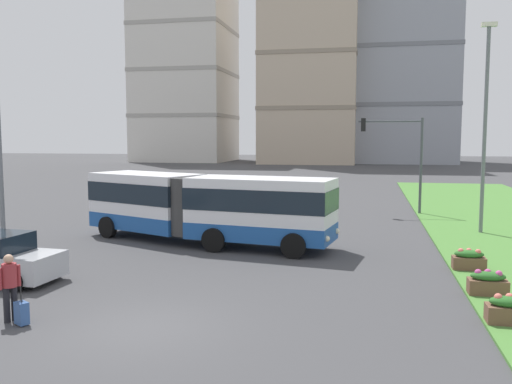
% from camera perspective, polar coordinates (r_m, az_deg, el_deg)
% --- Properties ---
extents(ground_plane, '(260.00, 260.00, 0.00)m').
position_cam_1_polar(ground_plane, '(14.04, -11.99, -13.82)').
color(ground_plane, '#424244').
extents(articulated_bus, '(11.96, 5.61, 3.00)m').
position_cam_1_polar(articulated_bus, '(24.03, -5.51, -1.49)').
color(articulated_bus, white).
rests_on(articulated_bus, ground).
extents(car_black_sedan, '(4.48, 2.18, 1.58)m').
position_cam_1_polar(car_black_sedan, '(35.15, -7.35, -0.69)').
color(car_black_sedan, black).
rests_on(car_black_sedan, ground).
extents(pedestrian_crossing, '(0.36, 0.52, 1.74)m').
position_cam_1_polar(pedestrian_crossing, '(15.28, -24.45, -8.68)').
color(pedestrian_crossing, black).
rests_on(pedestrian_crossing, ground).
extents(rolling_suitcase, '(0.43, 0.39, 0.97)m').
position_cam_1_polar(rolling_suitcase, '(15.05, -23.38, -11.58)').
color(rolling_suitcase, '#335693').
rests_on(rolling_suitcase, ground).
extents(flower_planter_0, '(1.10, 0.56, 0.74)m').
position_cam_1_polar(flower_planter_0, '(15.13, 25.09, -11.11)').
color(flower_planter_0, brown).
rests_on(flower_planter_0, grass_median).
extents(flower_planter_1, '(1.10, 0.56, 0.74)m').
position_cam_1_polar(flower_planter_1, '(17.52, 23.16, -8.75)').
color(flower_planter_1, brown).
rests_on(flower_planter_1, grass_median).
extents(flower_planter_2, '(1.10, 0.56, 0.74)m').
position_cam_1_polar(flower_planter_2, '(20.48, 21.45, -6.62)').
color(flower_planter_2, brown).
rests_on(flower_planter_2, grass_median).
extents(traffic_light_far_right, '(3.84, 0.28, 5.84)m').
position_cam_1_polar(traffic_light_far_right, '(34.14, 14.87, 4.49)').
color(traffic_light_far_right, '#474C51').
rests_on(traffic_light_far_right, ground).
extents(streetlight_median, '(0.70, 0.28, 10.04)m').
position_cam_1_polar(streetlight_median, '(28.26, 22.92, 6.92)').
color(streetlight_median, slate).
rests_on(streetlight_median, ground).
extents(apartment_tower_west, '(17.45, 17.43, 41.81)m').
position_cam_1_polar(apartment_tower_west, '(109.96, -7.42, 14.22)').
color(apartment_tower_west, silver).
rests_on(apartment_tower_west, ground).
extents(apartment_tower_westcentre, '(16.88, 15.73, 46.43)m').
position_cam_1_polar(apartment_tower_westcentre, '(101.44, 5.72, 16.29)').
color(apartment_tower_westcentre, '#C6B299').
rests_on(apartment_tower_westcentre, ground).
extents(apartment_tower_centre, '(19.70, 19.81, 39.97)m').
position_cam_1_polar(apartment_tower_centre, '(107.36, 14.90, 13.79)').
color(apartment_tower_centre, '#9EA3AD').
rests_on(apartment_tower_centre, ground).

